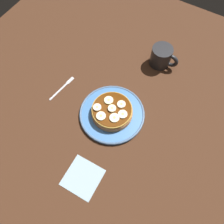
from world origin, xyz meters
TOP-DOWN VIEW (x-y plane):
  - ground_plane at (0.00, 0.00)cm, footprint 140.00×140.00cm
  - plate at (0.00, 0.00)cm, footprint 23.57×23.57cm
  - pancake_stack at (-0.16, 0.25)cm, footprint 14.73×14.73cm
  - banana_slice_0 at (0.38, 0.29)cm, footprint 2.84×2.84cm
  - banana_slice_1 at (-2.68, 2.26)cm, footprint 3.21×3.21cm
  - banana_slice_2 at (-1.79, -4.31)cm, footprint 3.34×3.34cm
  - banana_slice_3 at (2.48, -2.58)cm, footprint 3.41×3.41cm
  - banana_slice_4 at (-4.62, -2.20)cm, footprint 2.86×2.86cm
  - banana_slice_5 at (4.23, 0.09)cm, footprint 3.21×3.21cm
  - banana_slice_6 at (1.94, 3.12)cm, footprint 2.94×2.94cm
  - coffee_mug at (4.96, 30.19)cm, footprint 11.38×8.15cm
  - napkin at (3.27, -23.92)cm, footprint 11.32×11.32cm
  - fork at (-22.25, 0.60)cm, footprint 2.76×13.01cm

SIDE VIEW (x-z plane):
  - ground_plane at x=0.00cm, z-range -3.00..0.00cm
  - napkin at x=3.27cm, z-range 0.00..0.30cm
  - fork at x=-22.25cm, z-range 0.00..0.50cm
  - plate at x=0.00cm, z-range 0.06..1.53cm
  - pancake_stack at x=-0.16cm, z-range 1.19..4.55cm
  - coffee_mug at x=4.96cm, z-range 0.12..8.29cm
  - banana_slice_3 at x=2.48cm, z-range 4.39..5.09cm
  - banana_slice_2 at x=-1.79cm, z-range 4.39..5.11cm
  - banana_slice_1 at x=-2.68cm, z-range 4.39..5.12cm
  - banana_slice_5 at x=4.23cm, z-range 4.39..5.16cm
  - banana_slice_6 at x=1.94cm, z-range 4.39..5.18cm
  - banana_slice_4 at x=-4.62cm, z-range 4.39..5.27cm
  - banana_slice_0 at x=0.38cm, z-range 4.39..5.40cm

